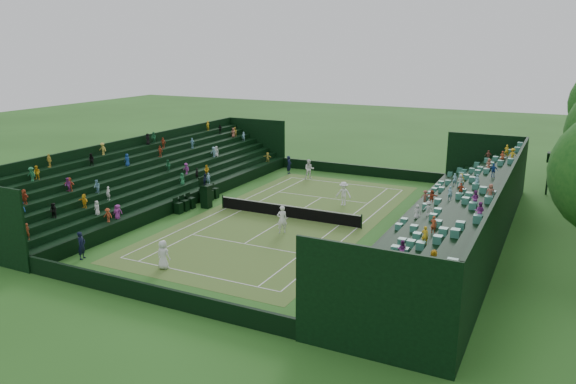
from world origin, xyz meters
name	(u,v)px	position (x,y,z in m)	size (l,w,h in m)	color
ground	(288,218)	(0.00, 0.00, 0.00)	(160.00, 160.00, 0.00)	#27581B
court_surface	(288,218)	(0.00, 0.00, 0.01)	(12.97, 26.77, 0.01)	#377D29
perimeter_wall_north	(359,170)	(0.00, 15.88, 0.50)	(17.17, 0.20, 1.00)	black
perimeter_wall_south	(147,293)	(0.00, -15.88, 0.50)	(17.17, 0.20, 1.00)	black
perimeter_wall_east	(399,227)	(8.48, 0.00, 0.50)	(0.20, 31.77, 1.00)	black
perimeter_wall_west	(195,198)	(-8.48, 0.00, 0.50)	(0.20, 31.77, 1.00)	black
north_grandstand	(463,221)	(12.66, 0.00, 1.55)	(6.60, 32.00, 4.90)	black
south_grandstand	(153,180)	(-12.66, 0.00, 1.55)	(6.60, 32.00, 4.90)	black
tennis_net	(288,211)	(0.00, 0.00, 0.53)	(11.67, 0.10, 1.06)	black
scoreboard_tower	(560,160)	(17.75, 16.00, 3.14)	(2.00, 1.00, 3.70)	black
umpire_chair	(206,193)	(-7.05, -0.45, 1.18)	(0.88, 0.88, 2.76)	black
courtside_chairs	(197,200)	(-8.05, -0.26, 0.47)	(0.57, 5.54, 1.23)	black
player_near_west	(163,255)	(-2.04, -12.05, 0.86)	(0.84, 0.55, 1.72)	white
player_near_east	(282,219)	(1.19, -3.32, 0.98)	(0.71, 0.47, 1.96)	white
player_far_west	(309,169)	(-3.83, 12.26, 0.94)	(0.92, 0.72, 1.89)	white
player_far_east	(344,194)	(2.49, 5.03, 0.97)	(1.26, 0.73, 1.94)	white
line_judge_north	(289,165)	(-6.53, 13.34, 0.91)	(0.67, 0.44, 1.82)	black
line_judge_south	(82,245)	(-7.44, -13.01, 0.86)	(0.63, 0.41, 1.73)	black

